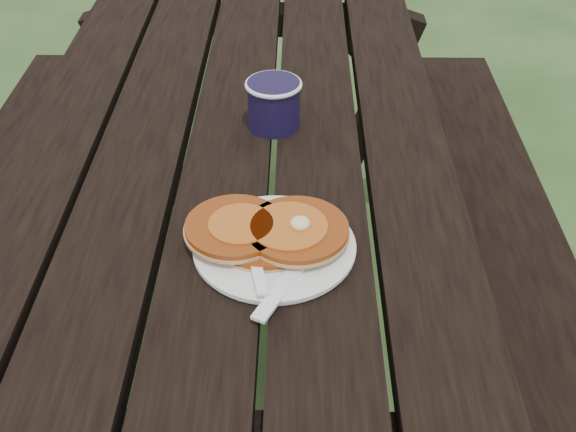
{
  "coord_description": "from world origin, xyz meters",
  "views": [
    {
      "loc": [
        0.12,
        -1.12,
        1.41
      ],
      "look_at": [
        0.1,
        -0.33,
        0.8
      ],
      "focal_mm": 45.0,
      "sensor_mm": 36.0,
      "label": 1
    }
  ],
  "objects_px": {
    "picnic_table": "(241,279)",
    "plate": "(274,247)",
    "pancake_stack": "(268,231)",
    "coffee_cup": "(274,101)"
  },
  "relations": [
    {
      "from": "plate",
      "to": "coffee_cup",
      "type": "xyz_separation_m",
      "value": [
        -0.01,
        0.34,
        0.04
      ]
    },
    {
      "from": "plate",
      "to": "coffee_cup",
      "type": "bearing_deg",
      "value": 91.84
    },
    {
      "from": "coffee_cup",
      "to": "plate",
      "type": "bearing_deg",
      "value": -88.16
    },
    {
      "from": "pancake_stack",
      "to": "picnic_table",
      "type": "bearing_deg",
      "value": 102.88
    },
    {
      "from": "plate",
      "to": "pancake_stack",
      "type": "distance_m",
      "value": 0.03
    },
    {
      "from": "plate",
      "to": "picnic_table",
      "type": "bearing_deg",
      "value": 103.91
    },
    {
      "from": "picnic_table",
      "to": "coffee_cup",
      "type": "xyz_separation_m",
      "value": [
        0.08,
        -0.01,
        0.43
      ]
    },
    {
      "from": "picnic_table",
      "to": "coffee_cup",
      "type": "distance_m",
      "value": 0.44
    },
    {
      "from": "picnic_table",
      "to": "plate",
      "type": "distance_m",
      "value": 0.53
    },
    {
      "from": "picnic_table",
      "to": "pancake_stack",
      "type": "xyz_separation_m",
      "value": [
        0.08,
        -0.33,
        0.41
      ]
    }
  ]
}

